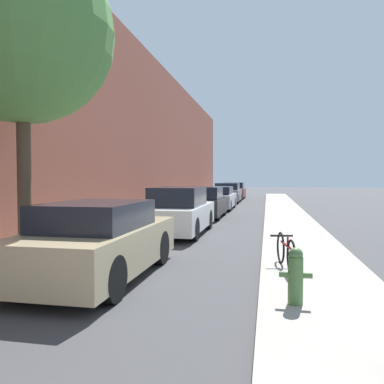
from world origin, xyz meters
The scene contains 13 objects.
ground_plane centered at (0.00, 16.00, 0.00)m, with size 120.00×120.00×0.00m, color #3D3D3F.
sidewalk_left centered at (-2.90, 16.00, 0.06)m, with size 2.00×52.00×0.12m.
sidewalk_right centered at (2.90, 16.00, 0.06)m, with size 2.00×52.00×0.12m.
building_facade_left centered at (-4.25, 16.00, 4.10)m, with size 0.70×52.00×8.21m.
parked_car_champagne centered at (-0.96, 6.97, 0.68)m, with size 1.73×4.07×1.39m.
parked_car_white centered at (-0.80, 12.56, 0.72)m, with size 1.70×4.27×1.53m.
parked_car_black centered at (-0.89, 17.67, 0.67)m, with size 1.85×3.90×1.42m.
parked_car_silver centered at (-0.82, 22.45, 0.64)m, with size 1.82×4.42×1.32m.
parked_car_grey centered at (-0.85, 28.46, 0.70)m, with size 1.82×4.29×1.45m.
parked_car_maroon centered at (-0.87, 33.79, 0.67)m, with size 1.87×3.91×1.42m.
street_tree_near centered at (-2.63, 7.20, 4.63)m, with size 3.53×3.53×6.29m.
fire_hydrant centered at (2.40, 5.85, 0.52)m, with size 0.44×0.20×0.77m.
bicycle centered at (2.36, 7.86, 0.44)m, with size 0.44×1.53×0.63m.
Camera 1 is at (2.02, 0.63, 1.83)m, focal length 35.32 mm.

